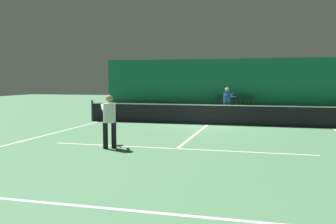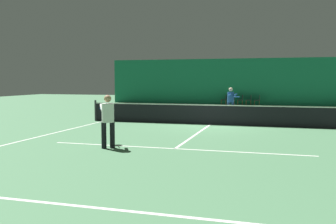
# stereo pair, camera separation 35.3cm
# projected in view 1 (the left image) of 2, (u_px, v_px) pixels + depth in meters

# --- Properties ---
(ground_plane) EXTENTS (60.00, 60.00, 0.00)m
(ground_plane) POSITION_uv_depth(u_px,v_px,m) (208.00, 125.00, 17.67)
(ground_plane) COLOR #4C7F56
(backdrop_curtain) EXTENTS (23.00, 0.12, 3.90)m
(backdrop_curtain) POSITION_uv_depth(u_px,v_px,m) (234.00, 82.00, 31.82)
(backdrop_curtain) COLOR #196B4C
(backdrop_curtain) RESTS_ON ground
(court_line_baseline_far) EXTENTS (11.00, 0.10, 0.00)m
(court_line_baseline_far) POSITION_uv_depth(u_px,v_px,m) (230.00, 107.00, 29.14)
(court_line_baseline_far) COLOR white
(court_line_baseline_far) RESTS_ON ground
(court_line_baseline_near) EXTENTS (11.00, 0.10, 0.00)m
(court_line_baseline_near) POSITION_uv_depth(u_px,v_px,m) (101.00, 208.00, 6.20)
(court_line_baseline_near) COLOR white
(court_line_baseline_near) RESTS_ON ground
(court_line_service_far) EXTENTS (8.25, 0.10, 0.00)m
(court_line_service_far) POSITION_uv_depth(u_px,v_px,m) (223.00, 113.00, 23.84)
(court_line_service_far) COLOR white
(court_line_service_far) RESTS_ON ground
(court_line_service_near) EXTENTS (8.25, 0.10, 0.00)m
(court_line_service_near) POSITION_uv_depth(u_px,v_px,m) (177.00, 149.00, 11.50)
(court_line_service_near) COLOR white
(court_line_service_near) RESTS_ON ground
(court_line_sideline_left) EXTENTS (0.10, 23.80, 0.00)m
(court_line_sideline_left) POSITION_uv_depth(u_px,v_px,m) (101.00, 121.00, 19.05)
(court_line_sideline_left) COLOR white
(court_line_sideline_left) RESTS_ON ground
(court_line_sideline_right) EXTENTS (0.10, 23.80, 0.00)m
(court_line_sideline_right) POSITION_uv_depth(u_px,v_px,m) (333.00, 128.00, 16.29)
(court_line_sideline_right) COLOR white
(court_line_sideline_right) RESTS_ON ground
(court_line_centre) EXTENTS (0.10, 12.80, 0.00)m
(court_line_centre) POSITION_uv_depth(u_px,v_px,m) (208.00, 124.00, 17.67)
(court_line_centre) COLOR white
(court_line_centre) RESTS_ON ground
(tennis_net) EXTENTS (12.00, 0.10, 1.07)m
(tennis_net) POSITION_uv_depth(u_px,v_px,m) (208.00, 114.00, 17.63)
(tennis_net) COLOR black
(tennis_net) RESTS_ON ground
(player_near) EXTENTS (1.00, 1.33, 1.65)m
(player_near) POSITION_uv_depth(u_px,v_px,m) (109.00, 117.00, 11.49)
(player_near) COLOR black
(player_near) RESTS_ON ground
(player_far) EXTENTS (0.93, 1.36, 1.67)m
(player_far) POSITION_uv_depth(u_px,v_px,m) (227.00, 100.00, 21.53)
(player_far) COLOR navy
(player_far) RESTS_ON ground
(courtside_chair_0) EXTENTS (0.44, 0.44, 0.84)m
(courtside_chair_0) POSITION_uv_depth(u_px,v_px,m) (219.00, 99.00, 31.71)
(courtside_chair_0) COLOR brown
(courtside_chair_0) RESTS_ON ground
(courtside_chair_1) EXTENTS (0.44, 0.44, 0.84)m
(courtside_chair_1) POSITION_uv_depth(u_px,v_px,m) (227.00, 99.00, 31.54)
(courtside_chair_1) COLOR brown
(courtside_chair_1) RESTS_ON ground
(courtside_chair_2) EXTENTS (0.44, 0.44, 0.84)m
(courtside_chair_2) POSITION_uv_depth(u_px,v_px,m) (235.00, 99.00, 31.37)
(courtside_chair_2) COLOR brown
(courtside_chair_2) RESTS_ON ground
(courtside_chair_3) EXTENTS (0.44, 0.44, 0.84)m
(courtside_chair_3) POSITION_uv_depth(u_px,v_px,m) (244.00, 99.00, 31.20)
(courtside_chair_3) COLOR brown
(courtside_chair_3) RESTS_ON ground
(courtside_chair_4) EXTENTS (0.44, 0.44, 0.84)m
(courtside_chair_4) POSITION_uv_depth(u_px,v_px,m) (252.00, 99.00, 31.02)
(courtside_chair_4) COLOR brown
(courtside_chair_4) RESTS_ON ground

